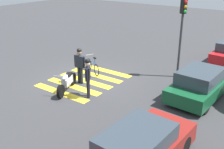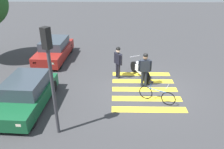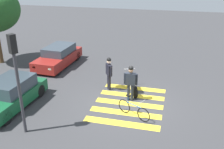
{
  "view_description": "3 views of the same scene",
  "coord_description": "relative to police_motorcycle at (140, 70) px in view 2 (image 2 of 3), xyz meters",
  "views": [
    {
      "loc": [
        9.83,
        8.79,
        5.54
      ],
      "look_at": [
        0.06,
        1.78,
        0.78
      ],
      "focal_mm": 43.5,
      "sensor_mm": 36.0,
      "label": 1
    },
    {
      "loc": [
        -10.05,
        1.53,
        5.81
      ],
      "look_at": [
        -0.19,
        1.69,
        0.94
      ],
      "focal_mm": 35.84,
      "sensor_mm": 36.0,
      "label": 2
    },
    {
      "loc": [
        -11.06,
        -1.91,
        6.29
      ],
      "look_at": [
        0.73,
        1.05,
        1.16
      ],
      "focal_mm": 41.33,
      "sensor_mm": 36.0,
      "label": 3
    }
  ],
  "objects": [
    {
      "name": "crosswalk_stripes",
      "position": [
        -1.44,
        -0.12,
        -0.45
      ],
      "size": [
        4.05,
        3.35,
        0.01
      ],
      "color": "yellow",
      "rests_on": "ground_plane"
    },
    {
      "name": "traffic_light_pole",
      "position": [
        -4.78,
        3.58,
        2.3
      ],
      "size": [
        0.33,
        0.36,
        4.09
      ],
      "color": "#38383D",
      "rests_on": "ground_plane"
    },
    {
      "name": "police_motorcycle",
      "position": [
        0.0,
        0.0,
        0.0
      ],
      "size": [
        2.05,
        1.04,
        1.03
      ],
      "color": "black",
      "rests_on": "ground_plane"
    },
    {
      "name": "car_green_compact",
      "position": [
        -3.04,
        5.37,
        0.19
      ],
      "size": [
        4.05,
        1.97,
        1.36
      ],
      "color": "black",
      "rests_on": "ground_plane"
    },
    {
      "name": "car_maroon_wagon",
      "position": [
        2.67,
        5.53,
        0.18
      ],
      "size": [
        4.29,
        1.92,
        1.33
      ],
      "color": "black",
      "rests_on": "ground_plane"
    },
    {
      "name": "officer_by_motorcycle",
      "position": [
        -0.09,
        1.26,
        0.62
      ],
      "size": [
        0.58,
        0.45,
        1.84
      ],
      "color": "black",
      "rests_on": "ground_plane"
    },
    {
      "name": "leaning_bicycle",
      "position": [
        -2.58,
        -0.53,
        -0.08
      ],
      "size": [
        0.89,
        1.56,
        0.99
      ],
      "color": "black",
      "rests_on": "ground_plane"
    },
    {
      "name": "officer_on_foot",
      "position": [
        -1.07,
        -0.1,
        0.64
      ],
      "size": [
        0.25,
        0.69,
        1.87
      ],
      "color": "#1E232D",
      "rests_on": "ground_plane"
    },
    {
      "name": "ground_plane",
      "position": [
        -1.44,
        -0.12,
        -0.45
      ],
      "size": [
        60.0,
        60.0,
        0.0
      ],
      "primitive_type": "plane",
      "color": "#38383A"
    }
  ]
}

